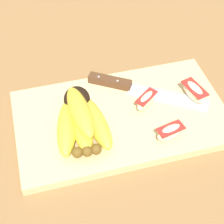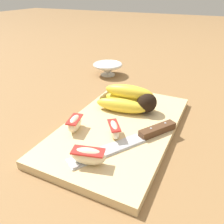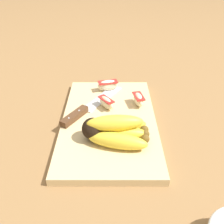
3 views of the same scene
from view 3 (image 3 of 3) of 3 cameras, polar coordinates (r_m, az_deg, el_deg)
name	(u,v)px [view 3 (image 3 of 3)]	position (r m, az deg, el deg)	size (l,w,h in m)	color
ground_plane	(109,124)	(0.75, -0.64, -2.73)	(6.00, 6.00, 0.00)	olive
cutting_board	(109,122)	(0.75, -0.70, -2.16)	(0.45, 0.26, 0.02)	#DBBC84
banana_bunch	(114,130)	(0.65, 0.49, -4.03)	(0.12, 0.17, 0.07)	black
chefs_knife	(85,110)	(0.77, -5.90, 0.49)	(0.25, 0.17, 0.02)	silver
apple_wedge_near	(108,85)	(0.87, -0.90, 5.87)	(0.04, 0.07, 0.04)	beige
apple_wedge_middle	(106,102)	(0.78, -1.26, 2.08)	(0.06, 0.05, 0.04)	beige
apple_wedge_far	(138,99)	(0.80, 5.76, 2.77)	(0.06, 0.04, 0.04)	beige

